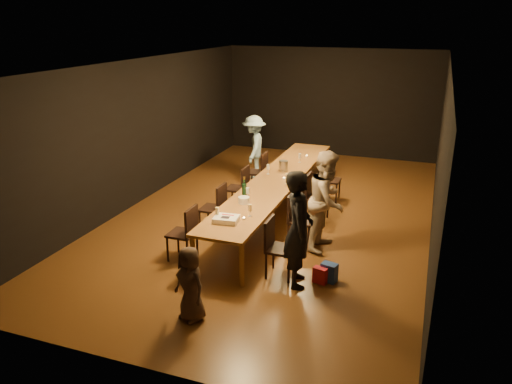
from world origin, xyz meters
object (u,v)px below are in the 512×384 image
(man_blue, at_px, (254,147))
(birthday_cake, at_px, (226,219))
(chair_right_1, at_px, (301,220))
(champagne_bottle, at_px, (244,187))
(woman_birthday, at_px, (299,229))
(chair_left_1, at_px, (212,208))
(chair_right_3, at_px, (330,180))
(ice_bucket, at_px, (284,165))
(chair_left_3, at_px, (257,172))
(chair_right_0, at_px, (281,248))
(chair_left_0, at_px, (182,233))
(chair_left_2, at_px, (237,188))
(woman_tan, at_px, (327,201))
(chair_right_2, at_px, (317,198))
(child, at_px, (190,284))
(table, at_px, (276,181))
(plate_stack, at_px, (244,200))

(man_blue, relative_size, birthday_cake, 3.76)
(chair_right_1, xyz_separation_m, champagne_bottle, (-1.09, 0.06, 0.47))
(woman_birthday, bearing_deg, chair_left_1, 38.18)
(chair_right_3, relative_size, ice_bucket, 4.49)
(chair_left_3, height_order, champagne_bottle, champagne_bottle)
(chair_right_1, bearing_deg, chair_right_0, -0.00)
(chair_left_0, xyz_separation_m, ice_bucket, (0.81, 3.03, 0.39))
(chair_left_2, relative_size, woman_birthday, 0.52)
(chair_right_3, relative_size, chair_left_3, 1.00)
(woman_tan, relative_size, man_blue, 1.11)
(chair_left_3, relative_size, woman_tan, 0.54)
(man_blue, bearing_deg, ice_bucket, 24.66)
(chair_right_2, bearing_deg, child, -11.21)
(chair_left_3, relative_size, champagne_bottle, 2.56)
(chair_right_0, bearing_deg, child, -27.18)
(table, distance_m, chair_right_2, 0.88)
(chair_left_0, height_order, woman_tan, woman_tan)
(chair_left_1, bearing_deg, birthday_cake, -145.96)
(chair_right_2, distance_m, chair_left_0, 2.94)
(birthday_cake, height_order, ice_bucket, ice_bucket)
(child, bearing_deg, chair_left_0, 146.37)
(champagne_bottle, relative_size, ice_bucket, 1.75)
(child, bearing_deg, woman_birthday, 76.82)
(birthday_cake, bearing_deg, table, 81.78)
(ice_bucket, bearing_deg, table, -86.30)
(man_blue, bearing_deg, champagne_bottle, 3.46)
(chair_right_1, bearing_deg, birthday_cake, -39.12)
(chair_right_3, distance_m, birthday_cake, 3.68)
(chair_left_3, xyz_separation_m, man_blue, (-0.42, 0.98, 0.31))
(champagne_bottle, bearing_deg, child, -83.56)
(chair_right_0, bearing_deg, ice_bucket, -163.63)
(chair_right_0, height_order, birthday_cake, chair_right_0)
(chair_right_0, bearing_deg, woman_birthday, 65.91)
(chair_left_1, height_order, chair_left_3, same)
(chair_right_2, xyz_separation_m, chair_left_2, (-1.70, 0.00, 0.00))
(chair_right_0, height_order, woman_tan, woman_tan)
(chair_right_2, xyz_separation_m, woman_birthday, (0.30, -2.53, 0.42))
(woman_tan, xyz_separation_m, plate_stack, (-1.39, -0.31, -0.06))
(chair_right_3, bearing_deg, champagne_bottle, -24.90)
(chair_right_1, bearing_deg, woman_tan, 95.54)
(table, bearing_deg, plate_stack, -94.51)
(man_blue, bearing_deg, child, -1.37)
(chair_right_1, distance_m, chair_left_0, 2.08)
(table, relative_size, chair_left_3, 6.45)
(chair_right_3, relative_size, chair_left_2, 1.00)
(chair_left_0, xyz_separation_m, child, (0.93, -1.51, 0.05))
(child, relative_size, plate_stack, 5.19)
(chair_left_0, distance_m, child, 1.77)
(chair_right_1, distance_m, man_blue, 4.00)
(chair_right_2, height_order, child, child)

